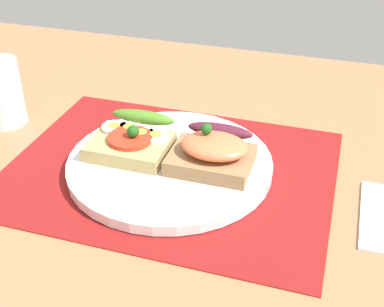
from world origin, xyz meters
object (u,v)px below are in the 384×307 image
Objects in this scene: sandwich_salmon at (213,151)px; drinking_glass at (1,93)px; sandwich_egg_tomato at (133,139)px; plate at (170,164)px.

drinking_glass is (-33.59, 4.51, 1.17)cm from sandwich_salmon.
sandwich_egg_tomato is at bearing 176.80° from sandwich_salmon.
plate is 6.29cm from sandwich_salmon.
sandwich_salmon is 1.04× the size of drinking_glass.
sandwich_salmon is at bearing -7.64° from drinking_glass.
plate is 5.99cm from sandwich_egg_tomato.
sandwich_salmon reaches higher than plate.
drinking_glass is at bearing 170.20° from sandwich_egg_tomato.
drinking_glass is at bearing 169.94° from plate.
drinking_glass reaches higher than plate.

